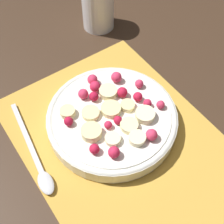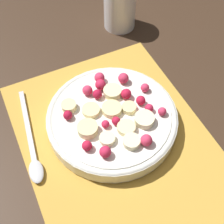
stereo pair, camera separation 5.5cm
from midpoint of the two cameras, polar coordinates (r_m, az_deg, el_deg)
The scene contains 5 objects.
ground_plane at distance 0.56m, azimuth 4.06°, elevation -6.41°, with size 3.00×3.00×0.00m, color #382619.
placemat at distance 0.56m, azimuth 4.08°, elevation -6.26°, with size 0.44×0.32×0.01m.
fruit_bowl at distance 0.56m, azimuth 2.79°, elevation -1.25°, with size 0.24×0.24×0.05m.
spoon at distance 0.56m, azimuth -11.63°, elevation -7.25°, with size 0.20×0.04×0.01m.
drinking_glass at distance 0.75m, azimuth 3.63°, elevation 18.54°, with size 0.07×0.07×0.10m.
Camera 2 is at (-0.25, 0.13, 0.49)m, focal length 50.00 mm.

